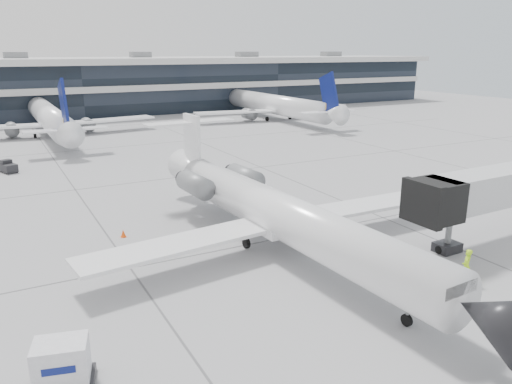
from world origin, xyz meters
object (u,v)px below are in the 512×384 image
regional_jet (277,212)px  ramp_worker (466,266)px  cargo_uld (62,365)px  jet_bridge (510,185)px

regional_jet → ramp_worker: (6.92, -9.29, -1.56)m
regional_jet → cargo_uld: 16.68m
cargo_uld → ramp_worker: bearing=11.5°
regional_jet → cargo_uld: regional_jet is taller
jet_bridge → ramp_worker: (-8.50, -3.80, -2.76)m
jet_bridge → cargo_uld: bearing=-176.4°
regional_jet → jet_bridge: regional_jet is taller
jet_bridge → cargo_uld: size_ratio=5.98×
regional_jet → jet_bridge: 16.41m
cargo_uld → jet_bridge: bearing=19.6°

